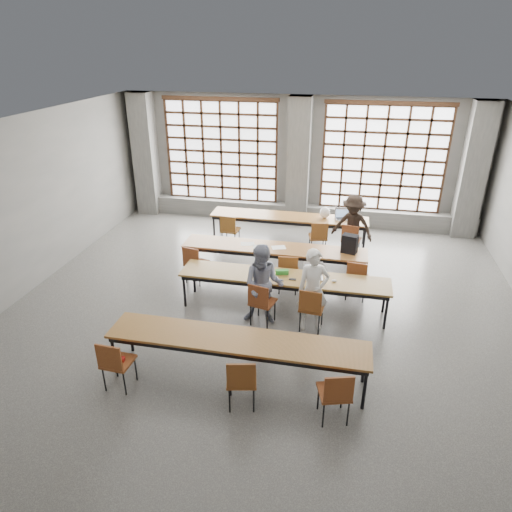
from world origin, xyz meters
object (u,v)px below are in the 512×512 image
at_px(plastic_bag, 325,213).
at_px(chair_back_right, 351,237).
at_px(chair_mid_left, 194,261).
at_px(chair_front_right, 311,305).
at_px(chair_near_right, 336,391).
at_px(green_box, 282,272).
at_px(chair_mid_centre, 288,270).
at_px(phone, 293,279).
at_px(chair_back_mid, 318,235).
at_px(chair_near_left, 115,360).
at_px(mouse, 334,281).
at_px(student_female, 263,285).
at_px(backpack, 350,244).
at_px(chair_back_left, 230,228).
at_px(desk_row_b, 274,250).
at_px(laptop_front, 313,273).
at_px(chair_front_left, 261,300).
at_px(student_male, 313,290).
at_px(desk_row_a, 289,218).
at_px(laptop_back, 342,216).
at_px(desk_row_c, 284,279).
at_px(chair_near_mid, 241,378).
at_px(student_back, 352,226).
at_px(chair_mid_right, 357,276).
at_px(red_pouch, 118,359).

bearing_deg(plastic_bag, chair_back_right, -44.79).
bearing_deg(chair_mid_left, chair_front_right, -26.28).
distance_m(chair_near_right, green_box, 3.08).
xyz_separation_m(chair_mid_centre, green_box, (-0.04, -0.58, 0.24)).
distance_m(chair_mid_centre, phone, 0.81).
distance_m(chair_back_mid, phone, 2.76).
height_order(chair_near_left, mouse, chair_near_left).
relative_size(chair_near_right, student_female, 0.57).
bearing_deg(backpack, plastic_bag, 124.18).
bearing_deg(chair_mid_left, student_female, -33.96).
bearing_deg(chair_back_left, desk_row_b, -44.67).
distance_m(laptop_front, phone, 0.42).
xyz_separation_m(chair_front_left, student_male, (0.92, 0.13, 0.24)).
bearing_deg(desk_row_b, desk_row_a, 88.63).
height_order(chair_back_right, laptop_back, laptop_back).
relative_size(desk_row_c, chair_back_left, 4.55).
xyz_separation_m(chair_near_mid, student_back, (1.41, 5.52, 0.24)).
relative_size(chair_near_mid, student_male, 0.57).
bearing_deg(chair_near_left, student_male, 39.95).
relative_size(student_back, laptop_back, 3.78).
height_order(desk_row_b, desk_row_c, same).
height_order(chair_mid_right, chair_near_right, same).
bearing_deg(plastic_bag, desk_row_b, -115.09).
relative_size(chair_back_right, mouse, 8.98).
xyz_separation_m(chair_back_right, chair_near_mid, (-1.39, -5.40, 0.00)).
bearing_deg(green_box, laptop_back, 72.75).
bearing_deg(student_back, laptop_front, -86.85).
bearing_deg(chair_mid_centre, chair_near_right, -71.64).
xyz_separation_m(student_female, laptop_front, (0.84, 0.61, 0.01)).
bearing_deg(phone, plastic_bag, 84.09).
bearing_deg(chair_near_right, chair_near_left, -179.95).
distance_m(student_back, laptop_front, 2.75).
bearing_deg(desk_row_b, chair_mid_left, -158.83).
relative_size(desk_row_a, chair_near_right, 4.55).
height_order(chair_mid_centre, phone, chair_mid_centre).
distance_m(desk_row_b, laptop_front, 1.53).
xyz_separation_m(desk_row_a, chair_front_left, (0.05, -3.89, -0.13)).
xyz_separation_m(student_male, student_female, (-0.90, 0.00, -0.00)).
xyz_separation_m(chair_back_mid, chair_mid_left, (-2.48, -1.97, 0.00)).
xyz_separation_m(chair_mid_right, chair_near_right, (-0.25, -3.42, 0.00)).
bearing_deg(chair_near_mid, laptop_front, 75.96).
height_order(chair_near_left, red_pouch, chair_near_left).
xyz_separation_m(desk_row_c, student_male, (0.60, -0.50, 0.11)).
distance_m(chair_back_mid, chair_mid_left, 3.17).
distance_m(chair_back_mid, plastic_bag, 0.76).
xyz_separation_m(chair_near_left, student_back, (3.33, 5.53, 0.24)).
distance_m(student_male, laptop_front, 0.61).
bearing_deg(laptop_front, laptop_back, 82.45).
distance_m(chair_near_left, laptop_front, 3.91).
bearing_deg(desk_row_b, student_male, -60.54).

